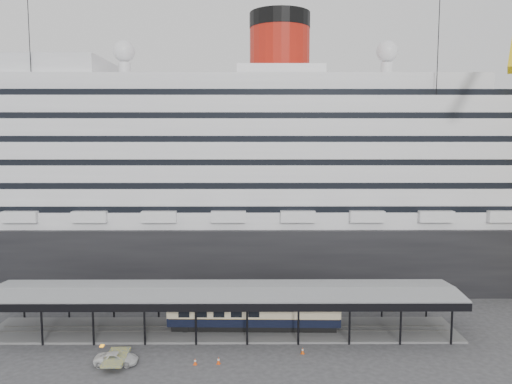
{
  "coord_description": "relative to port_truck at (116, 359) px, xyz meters",
  "views": [
    {
      "loc": [
        3.62,
        -53.31,
        23.2
      ],
      "look_at": [
        3.92,
        8.0,
        16.62
      ],
      "focal_mm": 35.0,
      "sensor_mm": 36.0,
      "label": 1
    }
  ],
  "objects": [
    {
      "name": "ground",
      "position": [
        10.55,
        4.0,
        -0.62
      ],
      "size": [
        200.0,
        200.0,
        0.0
      ],
      "primitive_type": "plane",
      "color": "#343436",
      "rests_on": "ground"
    },
    {
      "name": "cruise_ship",
      "position": [
        10.59,
        36.0,
        17.73
      ],
      "size": [
        130.0,
        30.0,
        43.9
      ],
      "color": "black",
      "rests_on": "ground"
    },
    {
      "name": "platform_canopy",
      "position": [
        10.55,
        9.0,
        1.75
      ],
      "size": [
        56.0,
        9.18,
        5.3
      ],
      "color": "slate",
      "rests_on": "ground"
    },
    {
      "name": "port_truck",
      "position": [
        0.0,
        0.0,
        0.0
      ],
      "size": [
        4.48,
        2.15,
        1.23
      ],
      "primitive_type": "imported",
      "rotation": [
        0.0,
        0.0,
        1.6
      ],
      "color": "silver",
      "rests_on": "ground"
    },
    {
      "name": "pullman_carriage",
      "position": [
        14.2,
        9.0,
        1.87
      ],
      "size": [
        20.72,
        3.1,
        20.3
      ],
      "rotation": [
        0.0,
        0.0,
        -0.02
      ],
      "color": "black",
      "rests_on": "ground"
    },
    {
      "name": "traffic_cone_left",
      "position": [
        10.53,
        0.07,
        -0.24
      ],
      "size": [
        0.48,
        0.48,
        0.76
      ],
      "rotation": [
        0.0,
        0.0,
        -0.28
      ],
      "color": "#E2450C",
      "rests_on": "ground"
    },
    {
      "name": "traffic_cone_mid",
      "position": [
        8.13,
        -0.1,
        -0.27
      ],
      "size": [
        0.42,
        0.42,
        0.69
      ],
      "rotation": [
        0.0,
        0.0,
        -0.18
      ],
      "color": "#F54D0D",
      "rests_on": "ground"
    },
    {
      "name": "traffic_cone_right",
      "position": [
        19.47,
        2.47,
        -0.25
      ],
      "size": [
        0.5,
        0.5,
        0.73
      ],
      "rotation": [
        0.0,
        0.0,
        -0.42
      ],
      "color": "#D64E0B",
      "rests_on": "ground"
    }
  ]
}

